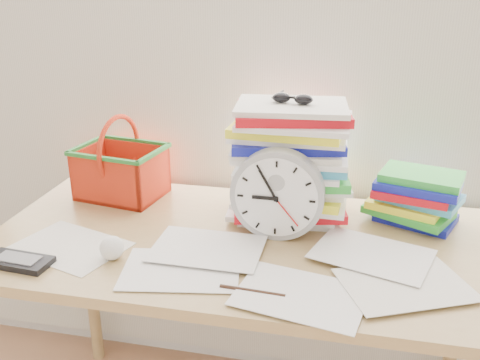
% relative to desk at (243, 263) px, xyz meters
% --- Properties ---
extents(curtain, '(2.40, 0.01, 2.50)m').
position_rel_desk_xyz_m(curtain, '(0.00, 0.38, 0.62)').
color(curtain, silver).
rests_on(curtain, room_shell).
extents(desk, '(1.40, 0.70, 0.75)m').
position_rel_desk_xyz_m(desk, '(0.00, 0.00, 0.00)').
color(desk, '#A5844D').
rests_on(desk, ground).
extents(paper_stack, '(0.36, 0.30, 0.34)m').
position_rel_desk_xyz_m(paper_stack, '(0.10, 0.18, 0.25)').
color(paper_stack, white).
rests_on(paper_stack, desk).
extents(clock, '(0.25, 0.05, 0.25)m').
position_rel_desk_xyz_m(clock, '(0.09, 0.03, 0.20)').
color(clock, '#9E9FA1').
rests_on(clock, desk).
extents(sunglasses, '(0.15, 0.13, 0.03)m').
position_rel_desk_xyz_m(sunglasses, '(0.10, 0.18, 0.43)').
color(sunglasses, black).
rests_on(sunglasses, paper_stack).
extents(book_stack, '(0.31, 0.28, 0.15)m').
position_rel_desk_xyz_m(book_stack, '(0.46, 0.22, 0.15)').
color(book_stack, white).
rests_on(book_stack, desk).
extents(basket, '(0.29, 0.24, 0.26)m').
position_rel_desk_xyz_m(basket, '(-0.45, 0.22, 0.21)').
color(basket, red).
rests_on(basket, desk).
extents(crumpled_ball, '(0.06, 0.06, 0.06)m').
position_rel_desk_xyz_m(crumpled_ball, '(-0.30, -0.17, 0.11)').
color(crumpled_ball, white).
rests_on(crumpled_ball, desk).
extents(pen, '(0.15, 0.02, 0.01)m').
position_rel_desk_xyz_m(pen, '(0.07, -0.25, 0.08)').
color(pen, black).
rests_on(pen, desk).
extents(calculator, '(0.17, 0.09, 0.02)m').
position_rel_desk_xyz_m(calculator, '(-0.52, -0.25, 0.08)').
color(calculator, black).
rests_on(calculator, desk).
extents(scattered_papers, '(1.26, 0.42, 0.02)m').
position_rel_desk_xyz_m(scattered_papers, '(0.00, 0.00, 0.08)').
color(scattered_papers, white).
rests_on(scattered_papers, desk).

